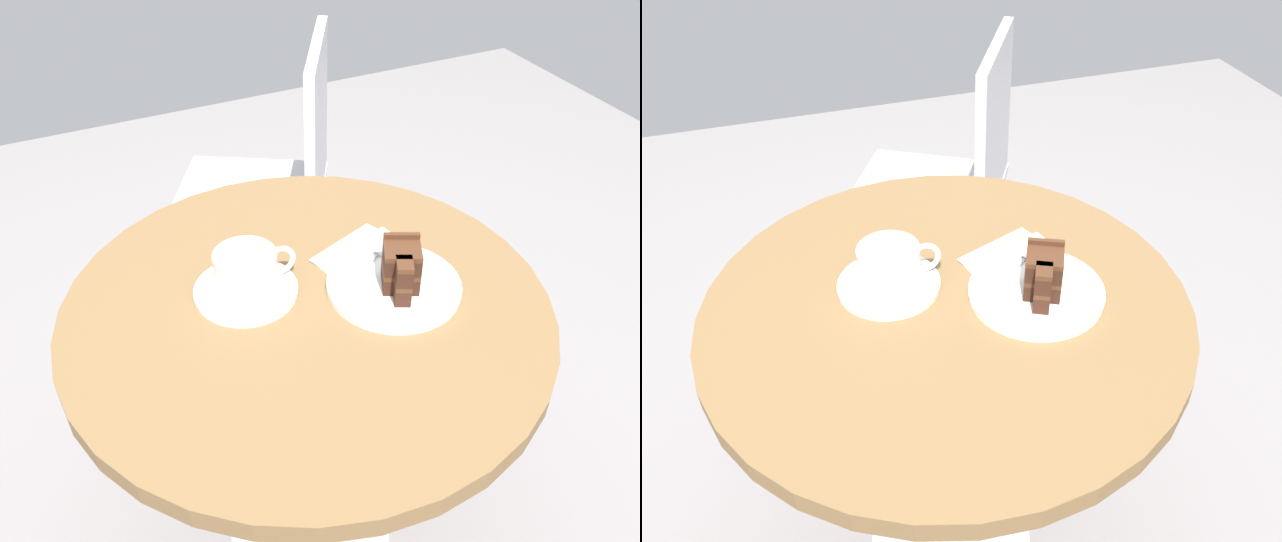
% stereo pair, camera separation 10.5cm
% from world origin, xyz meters
% --- Properties ---
extents(ground_plane, '(4.40, 4.40, 0.01)m').
position_xyz_m(ground_plane, '(0.00, 0.00, -0.01)').
color(ground_plane, gray).
rests_on(ground_plane, ground).
extents(cafe_table, '(0.76, 0.76, 0.69)m').
position_xyz_m(cafe_table, '(0.00, 0.00, 0.58)').
color(cafe_table, brown).
rests_on(cafe_table, ground).
extents(saucer, '(0.16, 0.16, 0.01)m').
position_xyz_m(saucer, '(-0.08, 0.06, 0.70)').
color(saucer, white).
rests_on(saucer, cafe_table).
extents(coffee_cup, '(0.13, 0.10, 0.06)m').
position_xyz_m(coffee_cup, '(-0.07, 0.07, 0.74)').
color(coffee_cup, white).
rests_on(coffee_cup, saucer).
extents(teaspoon, '(0.08, 0.06, 0.00)m').
position_xyz_m(teaspoon, '(-0.03, 0.09, 0.71)').
color(teaspoon, '#B7B7BC').
rests_on(teaspoon, saucer).
extents(cake_plate, '(0.21, 0.21, 0.01)m').
position_xyz_m(cake_plate, '(0.14, -0.03, 0.70)').
color(cake_plate, white).
rests_on(cake_plate, cafe_table).
extents(cake_slice, '(0.08, 0.09, 0.08)m').
position_xyz_m(cake_slice, '(0.14, -0.04, 0.74)').
color(cake_slice, '#381E14').
rests_on(cake_slice, cake_plate).
extents(fork, '(0.12, 0.09, 0.00)m').
position_xyz_m(fork, '(0.13, 0.03, 0.71)').
color(fork, '#B7B7BC').
rests_on(fork, cake_plate).
extents(napkin, '(0.20, 0.21, 0.00)m').
position_xyz_m(napkin, '(0.14, 0.04, 0.70)').
color(napkin, silver).
rests_on(napkin, cafe_table).
extents(cafe_chair, '(0.52, 0.52, 0.85)m').
position_xyz_m(cafe_chair, '(0.22, 0.66, 0.51)').
color(cafe_chair, '#BCBCC1').
rests_on(cafe_chair, ground).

